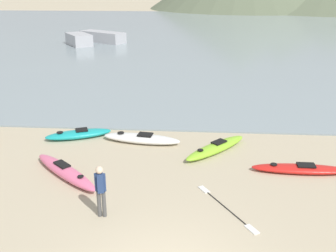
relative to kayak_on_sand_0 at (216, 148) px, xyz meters
The scene contains 10 objects.
bay_water 37.02m from the kayak_on_sand_0, 92.16° to the left, with size 160.00×70.00×0.06m, color gray.
kayak_on_sand_0 is the anchor object (origin of this frame).
kayak_on_sand_1 5.58m from the kayak_on_sand_0, 154.83° to the right, with size 2.99×2.80×0.40m.
kayak_on_sand_2 5.67m from the kayak_on_sand_0, 169.97° to the left, with size 2.76×1.70×0.37m.
kayak_on_sand_6 3.17m from the kayak_on_sand_0, 28.53° to the right, with size 3.29×0.68×0.31m.
kayak_on_sand_7 3.01m from the kayak_on_sand_0, 166.75° to the left, with size 3.23×1.25×0.38m.
person_near_foreground 5.70m from the kayak_on_sand_0, 125.56° to the right, with size 0.31×0.25×1.52m.
moored_boat_1 29.36m from the kayak_on_sand_0, 111.43° to the left, with size 5.31×4.17×1.07m.
moored_boat_2 28.05m from the kayak_on_sand_0, 116.66° to the left, with size 3.39×3.85×1.12m.
loose_paddle 3.95m from the kayak_on_sand_0, 88.16° to the right, with size 1.60×2.47×0.03m.
Camera 1 is at (0.60, -6.75, 6.08)m, focal length 42.00 mm.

